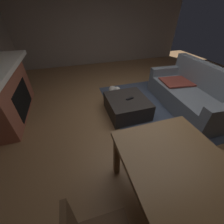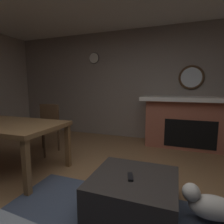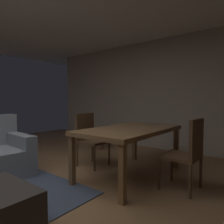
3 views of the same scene
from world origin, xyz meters
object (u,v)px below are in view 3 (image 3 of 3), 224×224
object	(u,v)px
dining_chair_north	(89,136)
dining_table	(130,133)
dining_chair_south	(188,150)
potted_plant	(99,137)

from	to	relation	value
dining_chair_north	dining_table	bearing A→B (deg)	-89.80
dining_table	dining_chair_south	xyz separation A→B (m)	(-0.00, -0.87, -0.14)
dining_table	potted_plant	bearing A→B (deg)	56.97
dining_chair_south	potted_plant	distance (m)	2.65
dining_table	potted_plant	size ratio (longest dim) A/B	3.33
dining_chair_south	potted_plant	size ratio (longest dim) A/B	1.80
dining_table	potted_plant	distance (m)	1.91
dining_table	dining_chair_north	xyz separation A→B (m)	(-0.00, 0.87, -0.14)
dining_table	dining_chair_north	size ratio (longest dim) A/B	1.85
dining_table	dining_chair_south	distance (m)	0.88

